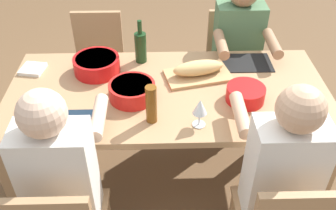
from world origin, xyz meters
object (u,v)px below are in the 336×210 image
serving_bowl_salad (132,90)px  serving_bowl_fruit (246,93)px  chair_far_right (231,58)px  beer_bottle (151,104)px  chair_far_left (99,60)px  diner_near_left (61,172)px  wine_bottle (141,47)px  bread_loaf (198,68)px  diner_far_right (238,46)px  cutting_board (198,75)px  wine_glass (200,108)px  napkin_stack (33,69)px  dining_table (168,101)px  diner_near_right (280,167)px  serving_bowl_pasta (97,64)px

serving_bowl_salad → serving_bowl_fruit: bearing=-3.5°
chair_far_right → beer_bottle: beer_bottle is taller
chair_far_left → diner_near_left: 1.38m
wine_bottle → bread_loaf: bearing=-28.9°
diner_far_right → cutting_board: (-0.34, -0.45, 0.05)m
chair_far_right → serving_bowl_fruit: bearing=-95.8°
diner_far_right → wine_glass: 0.99m
chair_far_left → napkin_stack: size_ratio=6.07×
chair_far_right → beer_bottle: size_ratio=3.86×
cutting_board → wine_glass: (-0.03, -0.45, 0.11)m
cutting_board → bread_loaf: bearing=-90.0°
chair_far_right → napkin_stack: bearing=-158.9°
dining_table → diner_far_right: (0.53, 0.59, 0.04)m
serving_bowl_fruit → diner_near_right: bearing=-79.5°
cutting_board → napkin_stack: size_ratio=2.86×
dining_table → wine_bottle: size_ratio=6.62×
wine_glass → napkin_stack: (-1.01, 0.55, -0.10)m
wine_glass → napkin_stack: size_ratio=1.19×
dining_table → chair_far_left: 0.95m
serving_bowl_pasta → napkin_stack: size_ratio=2.07×
dining_table → cutting_board: 0.25m
serving_bowl_salad → serving_bowl_fruit: serving_bowl_salad is taller
dining_table → serving_bowl_fruit: 0.47m
chair_far_left → diner_far_right: (1.06, -0.18, 0.21)m
dining_table → wine_glass: wine_glass is taller
diner_far_right → cutting_board: diner_far_right is taller
chair_far_left → serving_bowl_salad: 0.95m
chair_far_left → chair_far_right: 1.06m
wine_bottle → napkin_stack: wine_bottle is taller
chair_far_right → cutting_board: 0.76m
bread_loaf → wine_glass: size_ratio=1.93×
wine_bottle → beer_bottle: (0.07, -0.61, 0.00)m
chair_far_right → wine_bottle: 0.90m
bread_loaf → serving_bowl_pasta: bearing=173.2°
wine_bottle → diner_near_left: bearing=-111.2°
chair_far_right → diner_near_left: bearing=-127.8°
chair_far_right → serving_bowl_salad: (-0.74, -0.84, 0.31)m
wine_glass → diner_near_right: bearing=-36.3°
diner_near_right → napkin_stack: (-1.38, 0.83, 0.05)m
diner_near_left → serving_bowl_salad: bearing=58.5°
diner_near_right → beer_bottle: bearing=153.0°
beer_bottle → diner_near_right: bearing=-27.0°
diner_near_right → diner_near_left: bearing=180.0°
serving_bowl_pasta → cutting_board: bearing=-6.8°
serving_bowl_salad → beer_bottle: 0.24m
bread_loaf → serving_bowl_salad: bearing=-152.6°
serving_bowl_salad → wine_bottle: (0.04, 0.40, 0.05)m
dining_table → bread_loaf: 0.28m
serving_bowl_fruit → napkin_stack: bearing=165.1°
chair_far_right → wine_bottle: bearing=-148.1°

